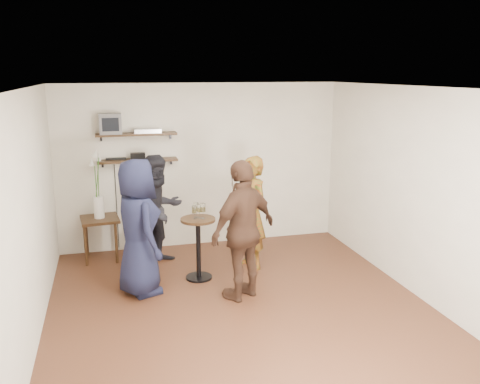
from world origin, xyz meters
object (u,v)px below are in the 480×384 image
at_px(side_table, 100,225).
at_px(drinks_table, 198,240).
at_px(person_dark, 159,210).
at_px(radio, 138,156).
at_px(crt_monitor, 110,124).
at_px(dvd_deck, 147,131).
at_px(person_plaid, 252,213).
at_px(person_navy, 138,228).
at_px(person_brown, 243,230).

height_order(side_table, drinks_table, drinks_table).
distance_m(drinks_table, person_dark, 0.88).
bearing_deg(radio, drinks_table, -62.82).
relative_size(crt_monitor, dvd_deck, 0.80).
bearing_deg(person_plaid, drinks_table, -90.00).
bearing_deg(person_navy, radio, -22.15).
xyz_separation_m(crt_monitor, person_dark, (0.61, -0.60, -1.21)).
bearing_deg(side_table, person_brown, -46.48).
height_order(dvd_deck, person_dark, dvd_deck).
bearing_deg(person_dark, side_table, 124.25).
relative_size(person_dark, person_brown, 0.93).
xyz_separation_m(crt_monitor, person_plaid, (1.86, -1.09, -1.21)).
bearing_deg(person_navy, side_table, 2.21).
bearing_deg(drinks_table, person_plaid, 15.57).
height_order(drinks_table, person_plaid, person_plaid).
bearing_deg(crt_monitor, drinks_table, -51.39).
distance_m(dvd_deck, person_plaid, 2.03).
height_order(person_plaid, person_navy, person_navy).
bearing_deg(dvd_deck, side_table, -164.00).
distance_m(crt_monitor, person_navy, 1.96).
relative_size(crt_monitor, person_brown, 0.18).
distance_m(person_dark, person_navy, 1.04).
bearing_deg(side_table, person_navy, -70.29).
height_order(dvd_deck, drinks_table, dvd_deck).
bearing_deg(radio, person_navy, -94.65).
bearing_deg(person_dark, person_navy, -142.08).
xyz_separation_m(person_dark, person_navy, (-0.36, -0.97, 0.06)).
distance_m(crt_monitor, dvd_deck, 0.55).
bearing_deg(person_brown, person_dark, -89.79).
relative_size(person_plaid, person_brown, 0.93).
bearing_deg(crt_monitor, person_plaid, -30.33).
bearing_deg(person_plaid, side_table, -128.06).
height_order(person_plaid, person_dark, person_plaid).
bearing_deg(drinks_table, side_table, 139.61).
bearing_deg(crt_monitor, person_dark, -44.53).
distance_m(drinks_table, person_brown, 0.90).
bearing_deg(radio, person_plaid, -36.23).
xyz_separation_m(crt_monitor, person_brown, (1.49, -2.04, -1.14)).
distance_m(side_table, person_dark, 0.96).
distance_m(radio, side_table, 1.17).
xyz_separation_m(radio, person_navy, (-0.13, -1.57, -0.65)).
distance_m(crt_monitor, person_dark, 1.48).
height_order(side_table, person_navy, person_navy).
height_order(person_dark, person_brown, person_brown).
bearing_deg(person_brown, drinks_table, -90.00).
bearing_deg(crt_monitor, side_table, -136.76).
relative_size(dvd_deck, person_plaid, 0.25).
xyz_separation_m(radio, person_plaid, (1.49, -1.09, -0.71)).
bearing_deg(dvd_deck, person_brown, -64.95).
bearing_deg(side_table, radio, 19.93).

